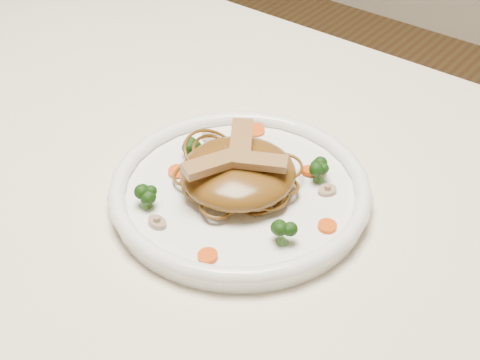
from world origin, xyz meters
The scene contains 19 objects.
table centered at (0.00, 0.00, 0.65)m, with size 1.20×0.80×0.75m.
plate centered at (0.10, -0.03, 0.76)m, with size 0.30×0.30×0.02m, color white.
noodle_mound centered at (0.09, -0.02, 0.79)m, with size 0.13×0.13×0.04m, color brown.
chicken_a centered at (0.12, -0.02, 0.82)m, with size 0.07×0.02×0.01m, color #9F7D4B.
chicken_b centered at (0.08, 0.00, 0.82)m, with size 0.08×0.02×0.01m, color #9F7D4B.
chicken_c centered at (0.08, -0.06, 0.82)m, with size 0.07×0.02×0.01m, color #9F7D4B.
broccoli_0 centered at (0.16, 0.04, 0.78)m, with size 0.03×0.03×0.03m, color #14370B, non-canonical shape.
broccoli_1 centered at (0.01, -0.01, 0.78)m, with size 0.02×0.02×0.03m, color #14370B, non-canonical shape.
broccoli_2 centered at (0.03, -0.11, 0.78)m, with size 0.03×0.03×0.03m, color #14370B, non-canonical shape.
broccoli_3 centered at (0.19, -0.07, 0.78)m, with size 0.03×0.03×0.03m, color #14370B, non-canonical shape.
carrot_0 centered at (0.14, 0.05, 0.77)m, with size 0.02×0.02×0.01m, color #E54E08.
carrot_1 centered at (0.02, -0.05, 0.77)m, with size 0.02×0.02×0.01m, color #E54E08.
carrot_2 centered at (0.21, -0.02, 0.77)m, with size 0.02×0.02×0.01m, color #E54E08.
carrot_3 centered at (0.04, 0.08, 0.77)m, with size 0.02×0.02×0.01m, color #E54E08.
carrot_4 centered at (0.14, -0.13, 0.77)m, with size 0.02×0.02×0.01m, color #E54E08.
mushroom_0 centered at (0.06, -0.13, 0.77)m, with size 0.02×0.02×0.01m, color tan.
mushroom_1 centered at (0.18, 0.03, 0.77)m, with size 0.02×0.02×0.01m, color tan.
mushroom_2 centered at (0.00, 0.03, 0.77)m, with size 0.03×0.03×0.01m, color tan.
mushroom_3 centered at (0.15, 0.06, 0.77)m, with size 0.03×0.03×0.01m, color tan.
Camera 1 is at (0.47, -0.51, 1.27)m, focal length 51.05 mm.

